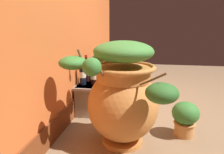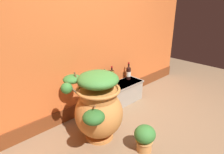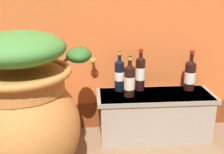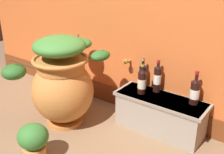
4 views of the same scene
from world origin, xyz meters
TOP-DOWN VIEW (x-y plane):
  - terracotta_urn at (-0.40, 0.51)m, footprint 0.77×0.88m
  - stone_ledge at (0.41, 0.93)m, footprint 0.84×0.31m
  - wine_bottle_left at (0.32, 1.03)m, footprint 0.07×0.07m
  - wine_bottle_middle at (0.16, 1.02)m, footprint 0.07×0.07m
  - wine_bottle_right at (0.22, 0.91)m, footprint 0.08×0.08m
  - wine_bottle_back at (0.68, 1.00)m, footprint 0.08×0.08m

SIDE VIEW (x-z plane):
  - stone_ledge at x=0.41m, z-range 0.01..0.35m
  - terracotta_urn at x=-0.40m, z-range 0.01..0.87m
  - wine_bottle_back at x=0.68m, z-range 0.31..0.61m
  - wine_bottle_right at x=0.22m, z-range 0.31..0.60m
  - wine_bottle_middle at x=0.16m, z-range 0.32..0.61m
  - wine_bottle_left at x=0.32m, z-range 0.32..0.63m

